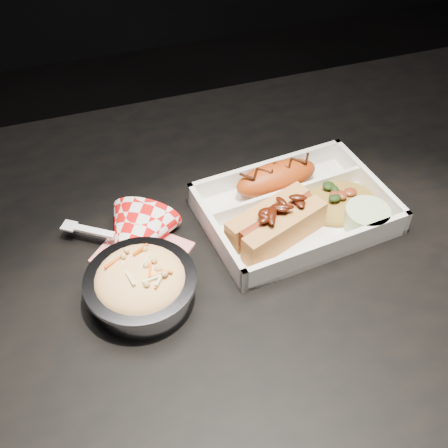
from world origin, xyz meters
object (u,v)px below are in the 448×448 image
Objects in this scene: hotdog at (276,222)px; food_tray at (294,212)px; foil_coleslaw_cup at (141,284)px; dining_table at (251,295)px; fried_pastry at (276,178)px; napkin_fork at (132,241)px.

food_tray is at bearing 16.27° from hotdog.
foil_coleslaw_cup is at bearing 171.99° from hotdog.
dining_table is 9.53× the size of fried_pastry.
napkin_fork reaches higher than hotdog.
fried_pastry is at bearing 46.75° from hotdog.
fried_pastry is at bearing 45.73° from napkin_fork.
hotdog reaches higher than food_tray.
fried_pastry is (-0.01, 0.05, 0.02)m from food_tray.
dining_table is at bearing -125.90° from fried_pastry.
hotdog is 0.19m from napkin_fork.
fried_pastry is at bearing 90.00° from food_tray.
dining_table is at bearing 13.60° from napkin_fork.
dining_table is 7.16× the size of napkin_fork.
food_tray is 0.06m from fried_pastry.
hotdog is at bearing 21.57° from napkin_fork.
hotdog is at bearing 21.23° from dining_table.
napkin_fork is (-0.22, -0.04, -0.01)m from fried_pastry.
foil_coleslaw_cup is at bearing -169.66° from dining_table.
napkin_fork is at bearing 159.29° from dining_table.
dining_table is 0.13m from hotdog.
foil_coleslaw_cup is at bearing -168.45° from food_tray.
napkin_fork is (-0.23, 0.01, 0.01)m from food_tray.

